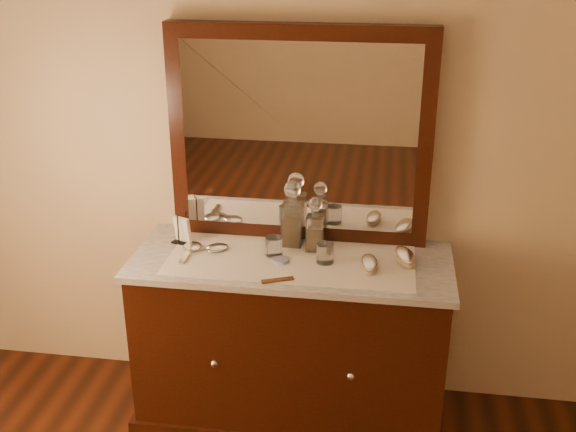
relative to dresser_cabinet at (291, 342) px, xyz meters
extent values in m
plane|color=tan|center=(0.00, 0.29, 0.99)|extent=(4.50, 4.50, 0.00)
cube|color=black|center=(0.00, 0.00, 0.00)|extent=(1.40, 0.55, 0.82)
cube|color=black|center=(0.00, 0.00, -0.37)|extent=(1.46, 0.59, 0.08)
sphere|color=silver|center=(-0.30, -0.28, 0.04)|extent=(0.04, 0.04, 0.04)
sphere|color=silver|center=(0.30, -0.28, 0.04)|extent=(0.04, 0.04, 0.04)
cube|color=silver|center=(0.00, 0.00, 0.42)|extent=(1.44, 0.59, 0.03)
cube|color=black|center=(0.00, 0.25, 0.94)|extent=(1.20, 0.08, 1.00)
cube|color=white|center=(0.00, 0.21, 0.94)|extent=(1.06, 0.01, 0.86)
cube|color=silver|center=(0.00, -0.02, 0.44)|extent=(1.10, 0.45, 0.00)
cylinder|color=silver|center=(-0.04, -0.04, 0.45)|extent=(0.09, 0.09, 0.01)
cube|color=brown|center=(-0.03, -0.22, 0.45)|extent=(0.14, 0.08, 0.01)
cube|color=black|center=(-0.53, 0.09, 0.44)|extent=(0.12, 0.09, 0.01)
cylinder|color=black|center=(-0.54, 0.06, 0.52)|extent=(0.01, 0.01, 0.15)
cylinder|color=black|center=(-0.52, 0.12, 0.52)|extent=(0.01, 0.01, 0.15)
cube|color=white|center=(-0.53, 0.09, 0.51)|extent=(0.09, 0.06, 0.12)
cube|color=#875513|center=(-0.02, 0.15, 0.51)|extent=(0.08, 0.08, 0.14)
cube|color=white|center=(-0.02, 0.15, 0.54)|extent=(0.10, 0.10, 0.20)
cylinder|color=white|center=(-0.02, 0.15, 0.66)|extent=(0.04, 0.04, 0.03)
sphere|color=white|center=(-0.02, 0.15, 0.72)|extent=(0.08, 0.08, 0.08)
cube|color=#875513|center=(0.09, 0.10, 0.50)|extent=(0.06, 0.06, 0.12)
cube|color=white|center=(0.09, 0.10, 0.53)|extent=(0.08, 0.08, 0.17)
cylinder|color=white|center=(0.09, 0.10, 0.62)|extent=(0.03, 0.03, 0.03)
sphere|color=white|center=(0.09, 0.10, 0.67)|extent=(0.06, 0.06, 0.06)
ellipsoid|color=tan|center=(0.35, -0.06, 0.46)|extent=(0.09, 0.17, 0.02)
ellipsoid|color=silver|center=(0.35, -0.06, 0.48)|extent=(0.09, 0.17, 0.02)
ellipsoid|color=tan|center=(0.50, 0.04, 0.46)|extent=(0.12, 0.19, 0.03)
ellipsoid|color=silver|center=(0.50, 0.04, 0.48)|extent=(0.12, 0.19, 0.03)
ellipsoid|color=silver|center=(-0.47, 0.03, 0.45)|extent=(0.09, 0.11, 0.02)
cube|color=silver|center=(-0.47, -0.07, 0.45)|extent=(0.03, 0.14, 0.01)
ellipsoid|color=silver|center=(-0.35, 0.04, 0.45)|extent=(0.14, 0.14, 0.02)
cube|color=silver|center=(-0.43, -0.02, 0.45)|extent=(0.13, 0.10, 0.01)
cylinder|color=white|center=(-0.08, 0.02, 0.49)|extent=(0.08, 0.08, 0.09)
cylinder|color=white|center=(0.15, -0.02, 0.49)|extent=(0.08, 0.08, 0.09)
camera|label=1|loc=(0.40, -2.76, 1.82)|focal=43.05mm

